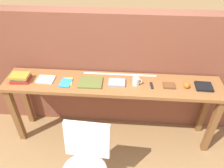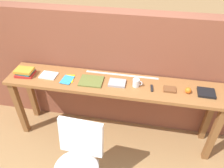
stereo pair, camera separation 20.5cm
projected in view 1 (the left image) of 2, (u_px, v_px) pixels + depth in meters
The scene contains 15 objects.
ground_plane at pixel (111, 152), 2.78m from camera, with size 40.00×40.00×0.00m, color #9E7547.
brick_wall_back at pixel (114, 72), 2.80m from camera, with size 6.00×0.20×1.59m, color brown.
sideboard at pixel (112, 92), 2.57m from camera, with size 2.50×0.44×0.88m.
chair_white_moulded at pixel (86, 161), 2.09m from camera, with size 0.46×0.48×0.89m.
book_stack_leftmost at pixel (20, 78), 2.50m from camera, with size 0.22×0.18×0.08m.
magazine_cycling at pixel (46, 79), 2.52m from camera, with size 0.19×0.15×0.01m, color white.
pamphlet_pile_colourful at pixel (66, 82), 2.48m from camera, with size 0.15×0.20×0.01m.
book_open_centre at pixel (91, 82), 2.47m from camera, with size 0.26×0.21×0.02m, color olive.
book_grey_hardcover at pixel (117, 83), 2.46m from camera, with size 0.19×0.14×0.03m, color #9E9EA3.
mug at pixel (136, 81), 2.43m from camera, with size 0.11×0.08×0.09m.
multitool_folded at pixel (152, 86), 2.43m from camera, with size 0.02×0.11×0.02m, color black.
leather_journal_brown at pixel (169, 86), 2.42m from camera, with size 0.13×0.10×0.02m, color brown.
sports_ball_small at pixel (187, 85), 2.39m from camera, with size 0.07×0.07×0.07m, color orange.
book_repair_rightmost at pixel (204, 87), 2.40m from camera, with size 0.18×0.16×0.03m, color black.
ruler_metal_back_edge at pixel (120, 74), 2.61m from camera, with size 0.87×0.03×0.00m, color silver.
Camera 1 is at (0.15, -1.67, 2.38)m, focal length 35.00 mm.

